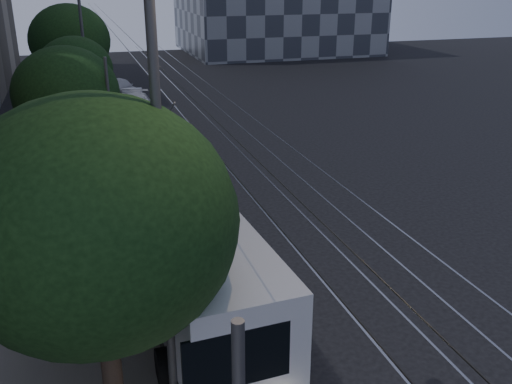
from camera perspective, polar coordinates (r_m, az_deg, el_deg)
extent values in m
plane|color=black|center=(18.53, 5.78, -8.94)|extent=(120.00, 120.00, 0.00)
cube|color=gray|center=(35.85, -18.55, 5.16)|extent=(5.00, 90.00, 0.15)
cube|color=#999AA2|center=(36.51, -6.24, 6.30)|extent=(0.08, 90.00, 0.02)
cube|color=#999AA2|center=(36.81, -4.03, 6.50)|extent=(0.08, 90.00, 0.02)
cube|color=#999AA2|center=(37.19, -1.68, 6.69)|extent=(0.08, 90.00, 0.02)
cube|color=#999AA2|center=(37.60, 0.44, 6.86)|extent=(0.08, 90.00, 0.02)
cylinder|color=black|center=(34.95, -13.47, 14.55)|extent=(0.02, 90.00, 0.02)
cylinder|color=black|center=(35.01, -12.29, 14.65)|extent=(0.02, 90.00, 0.02)
cylinder|color=#4E4E50|center=(25.46, -14.26, 6.24)|extent=(0.14, 0.14, 6.00)
cylinder|color=#4E4E50|center=(45.10, -16.19, 12.31)|extent=(0.14, 0.14, 6.00)
cylinder|color=#4E4E50|center=(64.96, -16.97, 14.69)|extent=(0.14, 0.14, 6.00)
cube|color=silver|center=(16.97, -7.42, -5.18)|extent=(3.24, 12.15, 2.86)
cube|color=black|center=(17.57, -7.22, -8.92)|extent=(3.28, 12.19, 0.35)
cube|color=black|center=(17.36, -7.75, -4.11)|extent=(3.16, 9.65, 1.05)
cube|color=black|center=(11.82, -1.88, -16.33)|extent=(2.26, 0.21, 1.30)
cube|color=black|center=(22.37, -10.29, 1.86)|extent=(2.06, 0.20, 1.00)
cube|color=#26E64E|center=(11.30, -1.94, -12.69)|extent=(1.60, 0.15, 0.32)
cube|color=#98989B|center=(19.11, -9.33, 3.19)|extent=(2.28, 2.32, 0.50)
cylinder|color=#4E4E50|center=(19.81, -10.83, 6.73)|extent=(0.06, 4.54, 2.35)
cylinder|color=#4E4E50|center=(19.88, -9.11, 6.90)|extent=(0.06, 4.54, 2.35)
cylinder|color=black|center=(14.25, -9.24, -17.04)|extent=(0.30, 1.00, 1.00)
cylinder|color=black|center=(14.67, 0.62, -15.45)|extent=(0.30, 1.00, 1.00)
cylinder|color=black|center=(19.76, -12.19, -5.67)|extent=(0.30, 1.00, 1.00)
cylinder|color=black|center=(20.07, -5.20, -4.81)|extent=(0.30, 1.00, 1.00)
cylinder|color=black|center=(21.50, -12.75, -3.45)|extent=(0.30, 1.00, 1.00)
cylinder|color=black|center=(21.79, -6.32, -2.70)|extent=(0.30, 1.00, 1.00)
imported|color=#B9BBC1|center=(24.29, -10.97, 0.31)|extent=(2.75, 5.71, 1.57)
imported|color=white|center=(34.95, -10.75, 6.41)|extent=(1.89, 3.74, 1.22)
imported|color=silver|center=(39.76, -11.72, 8.33)|extent=(2.43, 5.37, 1.53)
imported|color=#B9B9BD|center=(43.13, -12.25, 9.12)|extent=(1.89, 4.13, 1.31)
imported|color=silver|center=(47.35, -13.40, 10.15)|extent=(3.23, 4.56, 1.44)
cylinder|color=black|center=(13.26, -14.26, -16.52)|extent=(0.44, 0.44, 2.56)
ellipsoid|color=black|center=(11.55, -15.75, -2.97)|extent=(5.65, 5.65, 5.08)
cylinder|color=black|center=(17.97, -15.52, -6.48)|extent=(0.44, 0.44, 2.32)
ellipsoid|color=black|center=(16.90, -16.42, 1.87)|extent=(4.28, 4.28, 3.86)
cylinder|color=black|center=(27.29, -17.72, 3.11)|extent=(0.44, 0.44, 2.57)
ellipsoid|color=black|center=(26.57, -18.44, 9.29)|extent=(4.60, 4.60, 4.14)
cylinder|color=black|center=(34.45, -17.11, 6.83)|extent=(0.44, 0.44, 2.61)
ellipsoid|color=black|center=(33.91, -17.63, 11.52)|extent=(4.17, 4.17, 3.75)
cylinder|color=black|center=(43.58, -17.61, 9.70)|extent=(0.44, 0.44, 2.74)
ellipsoid|color=black|center=(43.10, -18.12, 14.20)|extent=(5.55, 5.55, 5.00)
cylinder|color=black|center=(50.41, -17.64, 11.11)|extent=(0.44, 0.44, 2.71)
ellipsoid|color=black|center=(50.00, -18.05, 14.74)|extent=(5.01, 5.01, 4.51)
cylinder|color=#4E4E50|center=(11.17, -9.57, 2.17)|extent=(0.20, 0.20, 11.34)
cylinder|color=#4E4E50|center=(38.99, -16.88, 14.05)|extent=(0.20, 0.20, 10.11)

